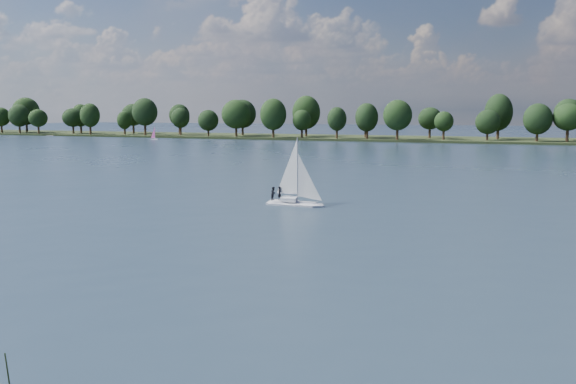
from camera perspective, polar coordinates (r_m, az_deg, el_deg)
The scene contains 6 objects.
ground at distance 128.11m, azimuth 7.57°, elevation 2.37°, with size 700.00×700.00×0.00m, color #233342.
far_shore at distance 238.19m, azimuth 14.03°, elevation 4.47°, with size 660.00×40.00×1.50m, color black.
sailboat at distance 73.25m, azimuth 0.36°, elevation 0.55°, with size 6.23×1.85×8.16m.
dinghy_pink at distance 242.77m, azimuth -11.74°, elevation 4.87°, with size 3.21×1.28×5.12m.
pontoon at distance 288.55m, azimuth -20.31°, elevation 4.69°, with size 4.00×2.00×0.50m, color #575A5C.
treeline at distance 236.57m, azimuth 10.79°, elevation 6.50°, with size 562.83×74.07×17.82m.
Camera 1 is at (30.27, -24.00, 10.89)m, focal length 40.00 mm.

